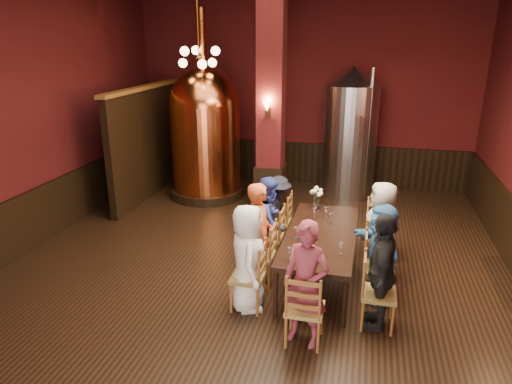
% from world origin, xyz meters
% --- Properties ---
extents(room, '(10.00, 10.02, 4.50)m').
position_xyz_m(room, '(0.00, 0.00, 2.25)').
color(room, black).
rests_on(room, ground).
extents(wainscot_back, '(7.90, 0.08, 1.00)m').
position_xyz_m(wainscot_back, '(0.00, 4.96, 0.50)').
color(wainscot_back, black).
rests_on(wainscot_back, ground).
extents(wainscot_left, '(0.08, 9.90, 1.00)m').
position_xyz_m(wainscot_left, '(-3.96, 0.00, 0.50)').
color(wainscot_left, black).
rests_on(wainscot_left, ground).
extents(column, '(0.58, 0.58, 4.50)m').
position_xyz_m(column, '(-0.30, 2.80, 2.25)').
color(column, '#4D1010').
rests_on(column, ground).
extents(partition, '(0.22, 3.50, 2.40)m').
position_xyz_m(partition, '(-3.20, 3.20, 1.20)').
color(partition, black).
rests_on(partition, ground).
extents(pendant_cluster, '(0.90, 0.90, 1.70)m').
position_xyz_m(pendant_cluster, '(-1.80, 2.90, 3.10)').
color(pendant_cluster, '#A57226').
rests_on(pendant_cluster, room).
extents(sconce_column, '(0.20, 0.20, 0.36)m').
position_xyz_m(sconce_column, '(-0.30, 2.50, 2.20)').
color(sconce_column, black).
rests_on(sconce_column, column).
extents(dining_table, '(1.02, 2.41, 0.75)m').
position_xyz_m(dining_table, '(1.02, 0.19, 0.69)').
color(dining_table, black).
rests_on(dining_table, ground).
extents(chair_0, '(0.46, 0.46, 0.92)m').
position_xyz_m(chair_0, '(0.16, -0.80, 0.46)').
color(chair_0, brown).
rests_on(chair_0, ground).
extents(person_0, '(0.67, 0.83, 1.48)m').
position_xyz_m(person_0, '(0.16, -0.80, 0.74)').
color(person_0, white).
rests_on(person_0, ground).
extents(chair_1, '(0.46, 0.46, 0.92)m').
position_xyz_m(chair_1, '(0.16, -0.13, 0.46)').
color(chair_1, brown).
rests_on(chair_1, ground).
extents(person_1, '(0.56, 0.67, 1.56)m').
position_xyz_m(person_1, '(0.16, -0.13, 0.78)').
color(person_1, '#CD5323').
rests_on(person_1, ground).
extents(chair_2, '(0.46, 0.46, 0.92)m').
position_xyz_m(chair_2, '(0.17, 0.53, 0.46)').
color(chair_2, brown).
rests_on(chair_2, ground).
extents(person_2, '(0.41, 0.73, 1.45)m').
position_xyz_m(person_2, '(0.17, 0.53, 0.73)').
color(person_2, navy).
rests_on(person_2, ground).
extents(chair_3, '(0.46, 0.46, 0.92)m').
position_xyz_m(chair_3, '(0.17, 1.20, 0.46)').
color(chair_3, brown).
rests_on(chair_3, ground).
extents(person_3, '(0.57, 0.87, 1.26)m').
position_xyz_m(person_3, '(0.17, 1.20, 0.63)').
color(person_3, black).
rests_on(person_3, ground).
extents(chair_4, '(0.46, 0.46, 0.92)m').
position_xyz_m(chair_4, '(1.86, -0.82, 0.46)').
color(chair_4, brown).
rests_on(chair_4, ground).
extents(person_4, '(0.42, 0.91, 1.53)m').
position_xyz_m(person_4, '(1.86, -0.82, 0.77)').
color(person_4, black).
rests_on(person_4, ground).
extents(chair_5, '(0.46, 0.46, 0.92)m').
position_xyz_m(chair_5, '(1.86, -0.15, 0.46)').
color(chair_5, brown).
rests_on(chair_5, ground).
extents(person_5, '(0.82, 1.37, 1.40)m').
position_xyz_m(person_5, '(1.86, -0.15, 0.70)').
color(person_5, teal).
rests_on(person_5, ground).
extents(chair_6, '(0.46, 0.46, 0.92)m').
position_xyz_m(chair_6, '(1.87, 0.51, 0.46)').
color(chair_6, brown).
rests_on(chair_6, ground).
extents(person_6, '(0.56, 0.79, 1.50)m').
position_xyz_m(person_6, '(1.87, 0.51, 0.75)').
color(person_6, '#B9B4A3').
rests_on(person_6, ground).
extents(chair_7, '(0.46, 0.46, 0.92)m').
position_xyz_m(chair_7, '(1.87, 1.18, 0.46)').
color(chair_7, brown).
rests_on(chair_7, ground).
extents(person_7, '(0.44, 0.67, 1.26)m').
position_xyz_m(person_7, '(1.87, 1.18, 0.63)').
color(person_7, '#181A31').
rests_on(person_7, ground).
extents(chair_8, '(0.46, 0.46, 0.92)m').
position_xyz_m(chair_8, '(1.00, -1.36, 0.46)').
color(chair_8, brown).
rests_on(chair_8, ground).
extents(person_8, '(0.65, 0.52, 1.56)m').
position_xyz_m(person_8, '(1.00, -1.36, 0.78)').
color(person_8, maroon).
rests_on(person_8, ground).
extents(copper_kettle, '(1.72, 1.72, 4.05)m').
position_xyz_m(copper_kettle, '(-1.92, 3.45, 1.48)').
color(copper_kettle, black).
rests_on(copper_kettle, ground).
extents(steel_vessel, '(1.34, 1.34, 2.89)m').
position_xyz_m(steel_vessel, '(1.20, 4.27, 1.45)').
color(steel_vessel, '#B2B2B7').
rests_on(steel_vessel, ground).
extents(rose_vase, '(0.22, 0.22, 0.38)m').
position_xyz_m(rose_vase, '(0.82, 1.19, 1.00)').
color(rose_vase, white).
rests_on(rose_vase, dining_table).
extents(wine_glass_0, '(0.07, 0.07, 0.17)m').
position_xyz_m(wine_glass_0, '(1.34, -0.43, 0.83)').
color(wine_glass_0, white).
rests_on(wine_glass_0, dining_table).
extents(wine_glass_1, '(0.07, 0.07, 0.17)m').
position_xyz_m(wine_glass_1, '(0.96, -0.50, 0.83)').
color(wine_glass_1, white).
rests_on(wine_glass_1, dining_table).
extents(wine_glass_2, '(0.07, 0.07, 0.17)m').
position_xyz_m(wine_glass_2, '(1.02, 0.84, 0.83)').
color(wine_glass_2, white).
rests_on(wine_glass_2, dining_table).
extents(wine_glass_3, '(0.07, 0.07, 0.17)m').
position_xyz_m(wine_glass_3, '(0.85, 0.77, 0.83)').
color(wine_glass_3, white).
rests_on(wine_glass_3, dining_table).
extents(wine_glass_4, '(0.07, 0.07, 0.17)m').
position_xyz_m(wine_glass_4, '(0.70, -0.75, 0.83)').
color(wine_glass_4, white).
rests_on(wine_glass_4, dining_table).
extents(wine_glass_5, '(0.07, 0.07, 0.17)m').
position_xyz_m(wine_glass_5, '(0.68, -0.07, 0.83)').
color(wine_glass_5, white).
rests_on(wine_glass_5, dining_table).
extents(wine_glass_6, '(0.07, 0.07, 0.17)m').
position_xyz_m(wine_glass_6, '(1.13, 0.59, 0.83)').
color(wine_glass_6, white).
rests_on(wine_glass_6, dining_table).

